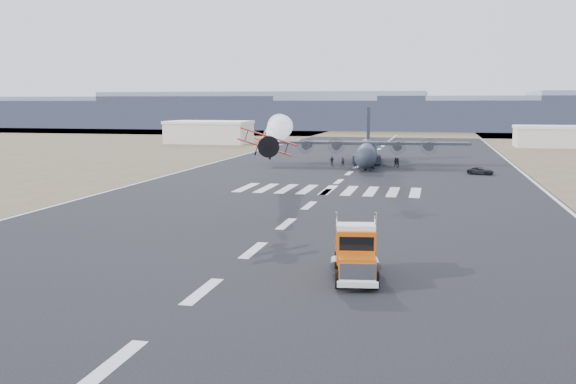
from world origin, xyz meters
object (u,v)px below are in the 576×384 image
(semi_truck, at_px, (356,251))
(crew_d, at_px, (332,161))
(hangar_right, at_px, (553,136))
(crew_a, at_px, (343,161))
(crew_c, at_px, (367,163))
(crew_f, at_px, (356,163))
(hangar_left, at_px, (209,132))
(transport_aircraft, at_px, (367,150))
(crew_g, at_px, (367,166))
(crew_b, at_px, (396,162))
(crew_h, at_px, (397,163))
(aerobatic_biplane, at_px, (265,143))
(crew_e, at_px, (373,164))
(support_vehicle, at_px, (480,171))

(semi_truck, bearing_deg, crew_d, 91.01)
(hangar_right, bearing_deg, crew_a, -127.17)
(crew_c, height_order, crew_f, crew_c)
(hangar_left, xyz_separation_m, crew_d, (46.97, -60.16, -2.47))
(transport_aircraft, bearing_deg, crew_d, -150.83)
(hangar_left, distance_m, crew_g, 86.13)
(crew_d, bearing_deg, crew_b, 158.76)
(hangar_right, distance_m, crew_d, 82.80)
(hangar_left, xyz_separation_m, crew_h, (59.58, -60.70, -2.53))
(crew_d, relative_size, crew_g, 1.20)
(hangar_left, bearing_deg, crew_a, -50.58)
(hangar_left, relative_size, crew_c, 13.09)
(hangar_right, bearing_deg, hangar_left, -177.08)
(semi_truck, xyz_separation_m, crew_a, (-12.26, 79.77, -1.05))
(aerobatic_biplane, bearing_deg, transport_aircraft, 75.51)
(crew_e, xyz_separation_m, crew_f, (-3.34, 0.78, -0.05))
(crew_d, bearing_deg, crew_g, 116.92)
(hangar_left, height_order, crew_f, hangar_left)
(semi_truck, xyz_separation_m, crew_g, (-6.77, 72.75, -1.09))
(aerobatic_biplane, height_order, crew_c, aerobatic_biplane)
(crew_e, distance_m, crew_f, 3.43)
(aerobatic_biplane, height_order, crew_e, aerobatic_biplane)
(semi_truck, relative_size, crew_f, 5.06)
(hangar_right, height_order, crew_g, hangar_right)
(crew_g, bearing_deg, crew_a, 83.99)
(aerobatic_biplane, bearing_deg, hangar_left, 101.26)
(transport_aircraft, bearing_deg, crew_c, -88.18)
(crew_e, bearing_deg, crew_a, 111.63)
(support_vehicle, bearing_deg, crew_e, 91.15)
(crew_e, bearing_deg, hangar_left, 99.17)
(semi_truck, xyz_separation_m, crew_b, (-2.03, 79.47, -0.99))
(support_vehicle, bearing_deg, transport_aircraft, 73.35)
(support_vehicle, xyz_separation_m, crew_e, (-18.72, 5.28, 0.29))
(semi_truck, bearing_deg, hangar_left, 104.51)
(semi_truck, height_order, crew_f, semi_truck)
(support_vehicle, bearing_deg, aerobatic_biplane, 170.98)
(crew_b, bearing_deg, crew_a, -165.01)
(support_vehicle, xyz_separation_m, crew_h, (-14.52, 8.99, 0.26))
(crew_d, xyz_separation_m, crew_g, (7.52, -6.49, -0.15))
(hangar_left, distance_m, crew_d, 76.37)
(aerobatic_biplane, relative_size, crew_h, 3.36)
(crew_c, xyz_separation_m, crew_g, (0.32, -3.29, -0.16))
(crew_b, relative_size, crew_c, 0.95)
(crew_d, height_order, crew_g, crew_d)
(semi_truck, height_order, crew_g, semi_truck)
(aerobatic_biplane, xyz_separation_m, crew_h, (9.99, 59.39, -7.20))
(semi_truck, xyz_separation_m, aerobatic_biplane, (-11.67, 19.31, 6.21))
(semi_truck, xyz_separation_m, crew_e, (-5.88, 75.00, -0.97))
(support_vehicle, distance_m, crew_f, 22.87)
(semi_truck, distance_m, crew_c, 76.37)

